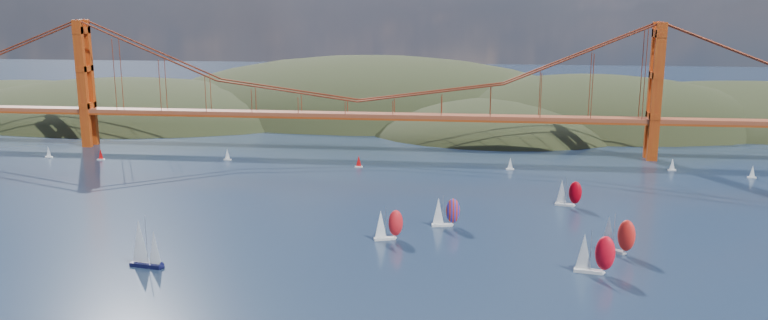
{
  "coord_description": "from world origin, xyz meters",
  "views": [
    {
      "loc": [
        46.9,
        -127.9,
        65.5
      ],
      "look_at": [
        21.46,
        90.0,
        16.87
      ],
      "focal_mm": 35.0,
      "sensor_mm": 36.0,
      "label": 1
    }
  ],
  "objects_px": {
    "racer_0": "(388,224)",
    "racer_1": "(594,253)",
    "sloop_navy": "(144,244)",
    "racer_2": "(617,234)",
    "racer_rwb": "(445,211)",
    "racer_3": "(568,192)"
  },
  "relations": [
    {
      "from": "racer_1",
      "to": "racer_2",
      "type": "relative_size",
      "value": 1.02
    },
    {
      "from": "racer_0",
      "to": "racer_3",
      "type": "distance_m",
      "value": 66.14
    },
    {
      "from": "racer_rwb",
      "to": "racer_0",
      "type": "bearing_deg",
      "value": -145.69
    },
    {
      "from": "racer_0",
      "to": "racer_rwb",
      "type": "distance_m",
      "value": 20.58
    },
    {
      "from": "racer_0",
      "to": "racer_1",
      "type": "xyz_separation_m",
      "value": [
        51.81,
        -19.36,
        0.71
      ]
    },
    {
      "from": "sloop_navy",
      "to": "racer_1",
      "type": "distance_m",
      "value": 109.07
    },
    {
      "from": "sloop_navy",
      "to": "racer_rwb",
      "type": "bearing_deg",
      "value": 40.46
    },
    {
      "from": "racer_2",
      "to": "racer_rwb",
      "type": "relative_size",
      "value": 1.13
    },
    {
      "from": "racer_0",
      "to": "racer_3",
      "type": "xyz_separation_m",
      "value": [
        52.9,
        39.71,
        -0.02
      ]
    },
    {
      "from": "sloop_navy",
      "to": "racer_2",
      "type": "relative_size",
      "value": 1.24
    },
    {
      "from": "sloop_navy",
      "to": "racer_2",
      "type": "bearing_deg",
      "value": 21.94
    },
    {
      "from": "racer_2",
      "to": "racer_0",
      "type": "bearing_deg",
      "value": -153.62
    },
    {
      "from": "sloop_navy",
      "to": "racer_2",
      "type": "xyz_separation_m",
      "value": [
        116.88,
        23.89,
        -0.81
      ]
    },
    {
      "from": "racer_3",
      "to": "racer_rwb",
      "type": "bearing_deg",
      "value": -133.61
    },
    {
      "from": "racer_2",
      "to": "racer_3",
      "type": "bearing_deg",
      "value": 129.25
    },
    {
      "from": "racer_0",
      "to": "racer_rwb",
      "type": "bearing_deg",
      "value": 23.71
    },
    {
      "from": "racer_rwb",
      "to": "sloop_navy",
      "type": "bearing_deg",
      "value": -158.37
    },
    {
      "from": "sloop_navy",
      "to": "racer_3",
      "type": "xyz_separation_m",
      "value": [
        109.83,
        67.46,
        -1.43
      ]
    },
    {
      "from": "racer_1",
      "to": "racer_3",
      "type": "relative_size",
      "value": 1.17
    },
    {
      "from": "sloop_navy",
      "to": "racer_rwb",
      "type": "relative_size",
      "value": 1.41
    },
    {
      "from": "racer_2",
      "to": "racer_rwb",
      "type": "height_order",
      "value": "racer_2"
    },
    {
      "from": "racer_0",
      "to": "racer_1",
      "type": "relative_size",
      "value": 0.86
    }
  ]
}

